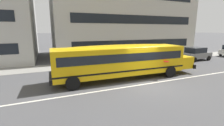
# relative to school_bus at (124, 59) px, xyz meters

# --- Properties ---
(ground_plane) EXTENTS (400.00, 400.00, 0.00)m
(ground_plane) POSITION_rel_school_bus_xyz_m (0.98, -1.90, -1.59)
(ground_plane) COLOR #4C4C4F
(sidewalk_far) EXTENTS (120.00, 3.00, 0.01)m
(sidewalk_far) POSITION_rel_school_bus_xyz_m (0.98, 6.13, -1.58)
(sidewalk_far) COLOR gray
(sidewalk_far) RESTS_ON ground_plane
(lane_centreline) EXTENTS (110.00, 0.16, 0.01)m
(lane_centreline) POSITION_rel_school_bus_xyz_m (0.98, -1.90, -1.58)
(lane_centreline) COLOR silver
(lane_centreline) RESTS_ON ground_plane
(school_bus) EXTENTS (12.01, 3.02, 2.67)m
(school_bus) POSITION_rel_school_bus_xyz_m (0.00, 0.00, 0.00)
(school_bus) COLOR yellow
(school_bus) RESTS_ON ground_plane
(parked_car_grey_beside_sign) EXTENTS (3.97, 2.02, 1.64)m
(parked_car_grey_beside_sign) POSITION_rel_school_bus_xyz_m (11.90, 3.31, -0.74)
(parked_car_grey_beside_sign) COLOR gray
(parked_car_grey_beside_sign) RESTS_ON ground_plane
(apartment_block_far_centre) EXTENTS (21.00, 10.91, 13.30)m
(apartment_block_far_centre) POSITION_rel_school_bus_xyz_m (6.02, 13.06, 5.06)
(apartment_block_far_centre) COLOR #B7B7B2
(apartment_block_far_centre) RESTS_ON ground_plane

